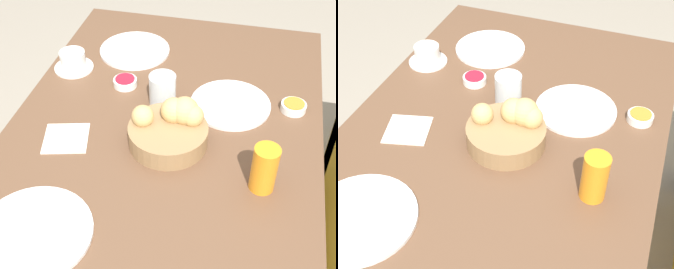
% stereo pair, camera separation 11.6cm
% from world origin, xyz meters
% --- Properties ---
extents(dining_table, '(1.33, 0.86, 0.76)m').
position_xyz_m(dining_table, '(0.00, 0.00, 0.66)').
color(dining_table, brown).
rests_on(dining_table, ground_plane).
extents(bread_basket, '(0.21, 0.21, 0.12)m').
position_xyz_m(bread_basket, '(0.01, 0.03, 0.81)').
color(bread_basket, '#99754C').
rests_on(bread_basket, dining_table).
extents(plate_near_left, '(0.23, 0.23, 0.01)m').
position_xyz_m(plate_near_left, '(-0.40, -0.19, 0.77)').
color(plate_near_left, white).
rests_on(plate_near_left, dining_table).
extents(plate_near_right, '(0.26, 0.26, 0.01)m').
position_xyz_m(plate_near_right, '(0.37, -0.19, 0.77)').
color(plate_near_right, white).
rests_on(plate_near_right, dining_table).
extents(plate_far_center, '(0.23, 0.23, 0.01)m').
position_xyz_m(plate_far_center, '(-0.18, 0.17, 0.77)').
color(plate_far_center, white).
rests_on(plate_far_center, dining_table).
extents(juice_glass, '(0.06, 0.06, 0.12)m').
position_xyz_m(juice_glass, '(0.12, 0.28, 0.83)').
color(juice_glass, orange).
rests_on(juice_glass, dining_table).
extents(water_tumbler, '(0.08, 0.08, 0.09)m').
position_xyz_m(water_tumbler, '(-0.15, -0.03, 0.81)').
color(water_tumbler, silver).
rests_on(water_tumbler, dining_table).
extents(coffee_cup, '(0.12, 0.12, 0.06)m').
position_xyz_m(coffee_cup, '(-0.26, -0.35, 0.79)').
color(coffee_cup, white).
rests_on(coffee_cup, dining_table).
extents(jam_bowl_berry, '(0.07, 0.07, 0.03)m').
position_xyz_m(jam_bowl_berry, '(-0.20, -0.16, 0.78)').
color(jam_bowl_berry, white).
rests_on(jam_bowl_berry, dining_table).
extents(jam_bowl_honey, '(0.07, 0.07, 0.03)m').
position_xyz_m(jam_bowl_honey, '(-0.20, 0.34, 0.78)').
color(jam_bowl_honey, white).
rests_on(jam_bowl_honey, dining_table).
extents(napkin, '(0.14, 0.14, 0.00)m').
position_xyz_m(napkin, '(0.06, -0.24, 0.77)').
color(napkin, silver).
rests_on(napkin, dining_table).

